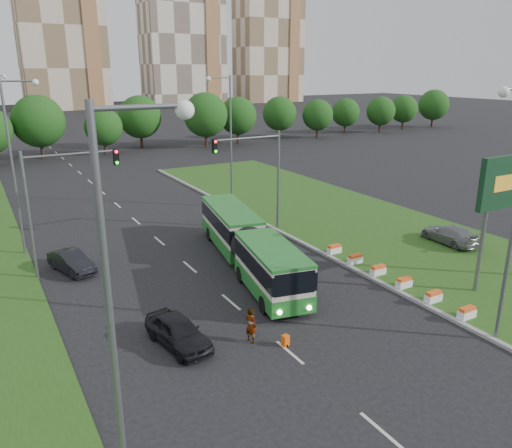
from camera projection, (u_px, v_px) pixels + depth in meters
ground at (276, 291)px, 29.51m from camera, size 360.00×360.00×0.00m
grass_median at (356, 223)px, 42.28m from camera, size 14.00×60.00×0.15m
median_kerb at (287, 235)px, 38.97m from camera, size 0.30×60.00×0.18m
lane_markings at (129, 215)px, 44.64m from camera, size 0.20×100.00×0.01m
flower_planters at (391, 276)px, 30.48m from camera, size 1.10×11.50×0.60m
traffic_mast_median at (261, 166)px, 38.45m from camera, size 5.76×0.32×8.00m
traffic_mast_left at (55, 192)px, 30.43m from camera, size 5.76×0.32×8.00m
street_lamps at (164, 168)px, 34.57m from camera, size 36.00×60.00×12.00m
tree_line at (145, 122)px, 78.44m from camera, size 120.00×8.00×9.00m
apartment_tower_ceast at (60, 26)px, 153.33m from camera, size 25.00×15.00×50.00m
apartment_tower_east at (182, 35)px, 172.76m from camera, size 27.00×15.00×47.00m
midrise_east at (268, 48)px, 190.41m from camera, size 24.00×14.00×40.00m
articulated_bus at (245, 244)px, 32.54m from camera, size 2.50×16.01×2.64m
car_left_near at (178, 332)px, 23.52m from camera, size 2.35×4.44×1.44m
car_left_far at (71, 262)px, 32.13m from camera, size 2.56×4.32×1.35m
car_median at (450, 234)px, 36.92m from camera, size 2.15×4.76×1.36m
pedestrian at (251, 325)px, 23.77m from camera, size 0.61×0.75×1.79m
shopping_trolley at (285, 341)px, 23.60m from camera, size 0.32×0.34×0.55m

